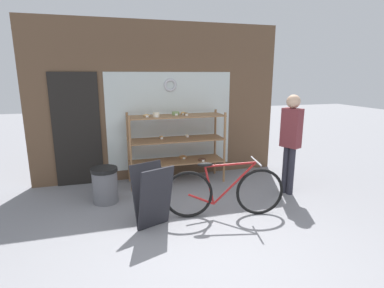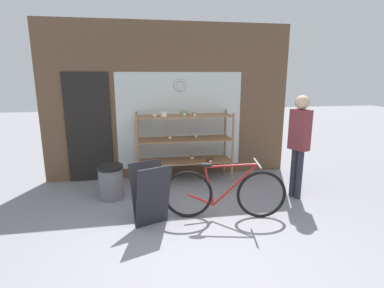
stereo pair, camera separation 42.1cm
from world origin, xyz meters
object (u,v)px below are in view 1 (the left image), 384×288
Objects in this scene: sandwich_board at (152,196)px; bicycle at (224,192)px; display_case at (176,140)px; trash_bin at (105,184)px; pedestrian at (291,136)px.

bicycle is at bearing -20.02° from sandwich_board.
display_case reaches higher than trash_bin.
pedestrian is 3.20m from trash_bin.
pedestrian reaches higher than display_case.
display_case is 1.73m from bicycle.
bicycle is 1.06m from sandwich_board.
bicycle is at bearing -92.72° from pedestrian.
pedestrian reaches higher than sandwich_board.
pedestrian is at bearing 30.40° from bicycle.
display_case is 1.85m from sandwich_board.
sandwich_board is 1.50× the size of trash_bin.
pedestrian is 2.96× the size of trash_bin.
pedestrian is (1.41, 0.52, 0.65)m from bicycle.
sandwich_board is at bearing -100.45° from pedestrian.
sandwich_board is 0.50× the size of pedestrian.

